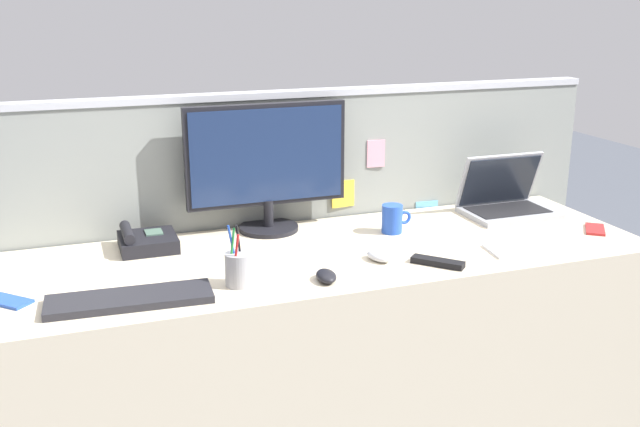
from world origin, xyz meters
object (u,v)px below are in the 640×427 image
Objects in this scene: computer_mouse_right_hand at (326,276)px; cell_phone_red_case at (595,229)px; cell_phone_white_slab at (500,251)px; keyboard_main at (130,299)px; desk_phone at (146,241)px; tv_remote at (438,262)px; computer_mouse_left_hand at (379,256)px; laptop at (505,199)px; desktop_monitor at (267,162)px; coffee_mug at (393,219)px; pen_cup at (239,269)px; cell_phone_blue_case at (7,301)px.

cell_phone_red_case is (1.10, 0.13, -0.01)m from computer_mouse_right_hand.
keyboard_main is at bearing -172.19° from cell_phone_white_slab.
desk_phone reaches higher than tv_remote.
computer_mouse_left_hand is at bearing -27.78° from desk_phone.
cell_phone_red_case is at bearing -57.62° from laptop.
keyboard_main is at bearing -136.79° from desktop_monitor.
desktop_monitor is 1.28× the size of keyboard_main.
desktop_monitor is 0.72m from tv_remote.
computer_mouse_left_hand is (0.22, 0.11, 0.00)m from computer_mouse_right_hand.
laptop is 3.00× the size of coffee_mug.
computer_mouse_left_hand is 0.54× the size of pen_cup.
pen_cup is at bearing -161.94° from laptop.
laptop is at bearing -1.77° from desk_phone.
pen_cup reaches higher than coffee_mug.
desktop_monitor is at bearing 150.07° from cell_phone_white_slab.
computer_mouse_right_hand reaches higher than cell_phone_red_case.
desktop_monitor reaches higher than pen_cup.
desktop_monitor reaches higher than desk_phone.
laptop is 0.48m from cell_phone_white_slab.
computer_mouse_right_hand is at bearing -136.28° from cell_phone_red_case.
cell_phone_white_slab is at bearing 3.86° from keyboard_main.
cell_phone_blue_case is at bearing -171.16° from laptop.
tv_remote is at bearing -51.83° from cell_phone_blue_case.
pen_cup is 0.64m from tv_remote.
keyboard_main is 1.68m from cell_phone_red_case.
laptop reaches higher than coffee_mug.
cell_phone_white_slab and cell_phone_blue_case have the same top height.
desktop_monitor is 0.99m from cell_phone_blue_case.
desktop_monitor is 0.58m from pen_cup.
computer_mouse_left_hand is at bearing 6.33° from pen_cup.
keyboard_main is at bearing -102.52° from desk_phone.
desk_phone is at bearing 142.40° from computer_mouse_right_hand.
desk_phone is 0.67m from computer_mouse_right_hand.
keyboard_main is at bearing -161.10° from coffee_mug.
keyboard_main is 3.47× the size of cell_phone_red_case.
coffee_mug is at bearing 25.46° from pen_cup.
cell_phone_red_case is (1.35, 0.08, -0.05)m from pen_cup.
coffee_mug is (0.87, -0.11, 0.02)m from desk_phone.
cell_phone_red_case is 2.00m from cell_phone_blue_case.
desk_phone is at bearing 165.98° from cell_phone_white_slab.
keyboard_main is 0.80m from computer_mouse_left_hand.
pen_cup is at bearing 7.40° from keyboard_main.
pen_cup is 1.10× the size of tv_remote.
desk_phone is 1.44× the size of cell_phone_red_case.
coffee_mug is at bearing 135.18° from cell_phone_white_slab.
cell_phone_white_slab is at bearing 11.52° from computer_mouse_right_hand.
cell_phone_white_slab is at bearing -49.32° from cell_phone_blue_case.
tv_remote is at bearing -49.88° from computer_mouse_left_hand.
laptop is 0.36m from cell_phone_red_case.
cell_phone_white_slab is 0.94× the size of cell_phone_blue_case.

